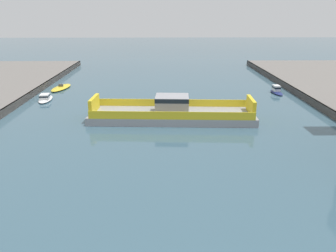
{
  "coord_description": "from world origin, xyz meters",
  "views": [
    {
      "loc": [
        -0.74,
        -12.77,
        15.21
      ],
      "look_at": [
        0.0,
        27.0,
        2.0
      ],
      "focal_mm": 37.25,
      "sensor_mm": 36.0,
      "label": 1
    }
  ],
  "objects_px": {
    "moored_boat_far_left": "(276,90)",
    "moored_boat_upstream_b": "(45,98)",
    "moored_boat_far_right": "(61,88)",
    "chain_ferry": "(172,113)"
  },
  "relations": [
    {
      "from": "moored_boat_far_right",
      "to": "moored_boat_upstream_b",
      "type": "xyz_separation_m",
      "value": [
        -0.13,
        -9.73,
        0.2
      ]
    },
    {
      "from": "chain_ferry",
      "to": "moored_boat_upstream_b",
      "type": "xyz_separation_m",
      "value": [
        -22.19,
        11.86,
        -0.63
      ]
    },
    {
      "from": "moored_boat_far_left",
      "to": "moored_boat_upstream_b",
      "type": "xyz_separation_m",
      "value": [
        -42.93,
        -5.06,
        -0.12
      ]
    },
    {
      "from": "moored_boat_far_left",
      "to": "moored_boat_far_right",
      "type": "height_order",
      "value": "moored_boat_far_left"
    },
    {
      "from": "moored_boat_far_left",
      "to": "chain_ferry",
      "type": "bearing_deg",
      "value": -140.78
    },
    {
      "from": "moored_boat_upstream_b",
      "to": "chain_ferry",
      "type": "bearing_deg",
      "value": -28.13
    },
    {
      "from": "moored_boat_upstream_b",
      "to": "moored_boat_far_right",
      "type": "bearing_deg",
      "value": 89.21
    },
    {
      "from": "chain_ferry",
      "to": "moored_boat_far_left",
      "type": "bearing_deg",
      "value": 39.22
    },
    {
      "from": "moored_boat_far_left",
      "to": "moored_boat_far_right",
      "type": "distance_m",
      "value": 43.05
    },
    {
      "from": "chain_ferry",
      "to": "moored_boat_upstream_b",
      "type": "height_order",
      "value": "chain_ferry"
    }
  ]
}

